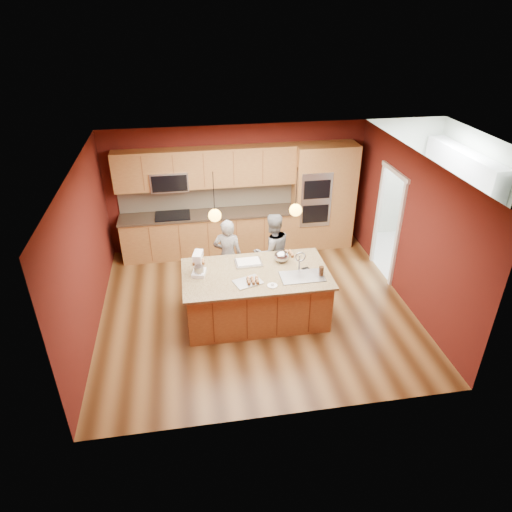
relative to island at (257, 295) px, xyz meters
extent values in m
plane|color=#442710|center=(0.03, 0.28, -0.46)|extent=(5.50, 5.50, 0.00)
plane|color=white|center=(0.03, 0.28, 2.24)|extent=(5.50, 5.50, 0.00)
plane|color=#4E1510|center=(0.03, 2.78, 0.89)|extent=(5.50, 0.00, 5.50)
plane|color=#4E1510|center=(0.03, -2.22, 0.89)|extent=(5.50, 0.00, 5.50)
plane|color=#4E1510|center=(-2.72, 0.28, 0.89)|extent=(0.00, 5.00, 5.00)
plane|color=#4E1510|center=(2.78, 0.28, 0.89)|extent=(0.00, 5.00, 5.00)
cube|color=#93582F|center=(-0.62, 2.48, -0.01)|extent=(3.70, 0.60, 0.90)
cube|color=black|center=(-0.62, 2.47, 0.45)|extent=(3.74, 0.64, 0.04)
cube|color=beige|center=(-0.62, 2.77, 0.76)|extent=(3.70, 0.03, 0.56)
cube|color=#93582F|center=(-0.62, 2.60, 1.44)|extent=(3.70, 0.36, 0.80)
cube|color=black|center=(-1.37, 2.46, 0.48)|extent=(0.72, 0.52, 0.03)
cube|color=silver|center=(-1.37, 2.58, 1.22)|extent=(0.76, 0.40, 0.40)
cube|color=#93582F|center=(1.63, 2.48, 0.69)|extent=(0.80, 0.60, 2.30)
cube|color=silver|center=(1.63, 2.18, 0.74)|extent=(0.66, 0.04, 1.20)
cube|color=#93582F|center=(2.28, 2.48, 0.69)|extent=(0.50, 0.60, 2.30)
plane|color=beige|center=(3.68, 1.48, -0.46)|extent=(2.60, 2.60, 0.00)
plane|color=beige|center=(4.58, 1.48, 0.89)|extent=(0.00, 2.70, 2.70)
cube|color=white|center=(4.38, 1.48, 1.49)|extent=(0.35, 2.40, 0.75)
cylinder|color=black|center=(-0.65, 0.00, 1.89)|extent=(0.01, 0.01, 0.70)
sphere|color=gold|center=(-0.65, 0.00, 1.54)|extent=(0.20, 0.20, 0.20)
cylinder|color=black|center=(0.62, 0.00, 1.89)|extent=(0.01, 0.01, 0.70)
sphere|color=gold|center=(0.62, 0.00, 1.54)|extent=(0.20, 0.20, 0.20)
cube|color=#93582F|center=(-0.02, 0.00, -0.03)|extent=(2.35, 1.28, 0.86)
cube|color=tan|center=(-0.02, 0.00, 0.42)|extent=(2.45, 1.38, 0.04)
cube|color=silver|center=(0.72, -0.24, 0.36)|extent=(0.71, 0.41, 0.18)
imported|color=black|center=(-0.39, 0.94, 0.27)|extent=(0.61, 0.47, 1.47)
imported|color=slate|center=(0.45, 0.94, 0.29)|extent=(0.86, 0.74, 1.51)
cube|color=white|center=(-0.95, 0.11, 0.47)|extent=(0.27, 0.32, 0.06)
cube|color=white|center=(-0.95, 0.22, 0.64)|extent=(0.12, 0.11, 0.27)
cube|color=white|center=(-0.95, 0.13, 0.79)|extent=(0.20, 0.30, 0.11)
cylinder|color=#A9AAAF|center=(-0.95, 0.06, 0.55)|extent=(0.16, 0.16, 0.15)
cube|color=silver|center=(-0.09, 0.33, 0.46)|extent=(0.47, 0.35, 0.03)
cube|color=white|center=(-0.09, 0.33, 0.48)|extent=(0.41, 0.29, 0.02)
cube|color=silver|center=(-0.19, -0.27, 0.45)|extent=(0.51, 0.43, 0.02)
ellipsoid|color=#A9AAAF|center=(0.49, 0.30, 0.54)|extent=(0.26, 0.26, 0.22)
cylinder|color=white|center=(0.18, -0.44, 0.45)|extent=(0.17, 0.17, 0.01)
cylinder|color=#321E10|center=(1.04, -0.25, 0.52)|extent=(0.08, 0.08, 0.16)
cube|color=black|center=(0.84, 0.00, 0.45)|extent=(0.13, 0.09, 0.01)
cube|color=white|center=(4.22, 1.14, 0.09)|extent=(0.74, 0.76, 1.10)
cube|color=white|center=(4.20, 1.79, 0.10)|extent=(0.87, 0.88, 1.12)
camera|label=1|loc=(-1.06, -6.40, 4.45)|focal=32.00mm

